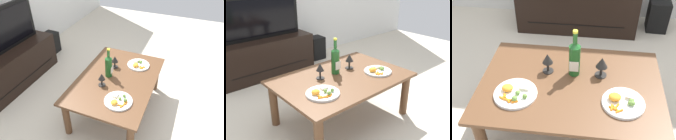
# 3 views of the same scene
# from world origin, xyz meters

# --- Properties ---
(ground_plane) EXTENTS (6.40, 6.40, 0.00)m
(ground_plane) POSITION_xyz_m (0.00, 0.00, 0.00)
(ground_plane) COLOR beige
(dining_table) EXTENTS (1.14, 0.78, 0.43)m
(dining_table) POSITION_xyz_m (0.00, 0.00, 0.36)
(dining_table) COLOR brown
(dining_table) RESTS_ON ground_plane
(tv_stand) EXTENTS (1.25, 0.48, 0.48)m
(tv_stand) POSITION_xyz_m (-0.07, 1.43, 0.24)
(tv_stand) COLOR black
(tv_stand) RESTS_ON ground_plane
(tv_screen) EXTENTS (1.07, 0.05, 0.52)m
(tv_screen) POSITION_xyz_m (-0.07, 1.43, 0.74)
(tv_screen) COLOR black
(tv_screen) RESTS_ON tv_stand
(floor_speaker) EXTENTS (0.22, 0.22, 0.33)m
(floor_speaker) POSITION_xyz_m (0.80, 1.46, 0.17)
(floor_speaker) COLOR black
(floor_speaker) RESTS_ON ground_plane
(wine_bottle) EXTENTS (0.07, 0.08, 0.33)m
(wine_bottle) POSITION_xyz_m (0.01, 0.10, 0.56)
(wine_bottle) COLOR #1E5923
(wine_bottle) RESTS_ON dining_table
(goblet_left) EXTENTS (0.07, 0.07, 0.14)m
(goblet_left) POSITION_xyz_m (-0.16, 0.10, 0.52)
(goblet_left) COLOR black
(goblet_left) RESTS_ON dining_table
(goblet_right) EXTENTS (0.08, 0.08, 0.14)m
(goblet_right) POSITION_xyz_m (0.19, 0.10, 0.52)
(goblet_right) COLOR black
(goblet_right) RESTS_ON dining_table
(dinner_plate_left) EXTENTS (0.26, 0.26, 0.05)m
(dinner_plate_left) POSITION_xyz_m (-0.32, -0.14, 0.44)
(dinner_plate_left) COLOR white
(dinner_plate_left) RESTS_ON dining_table
(dinner_plate_right) EXTENTS (0.25, 0.25, 0.05)m
(dinner_plate_right) POSITION_xyz_m (0.31, -0.14, 0.44)
(dinner_plate_right) COLOR white
(dinner_plate_right) RESTS_ON dining_table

